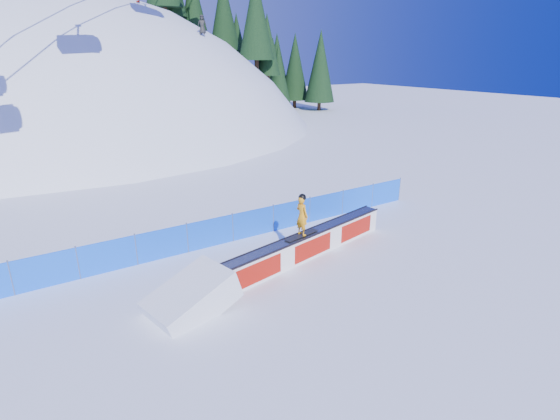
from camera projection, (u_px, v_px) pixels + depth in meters
ground at (270, 294)px, 14.31m from camera, size 160.00×160.00×0.00m
snow_hill at (90, 274)px, 53.45m from camera, size 64.00×64.00×64.00m
treeline at (255, 34)px, 55.49m from camera, size 24.32×11.40×20.79m
safety_fence at (211, 233)px, 17.65m from camera, size 22.05×0.05×1.30m
rail_box at (308, 245)px, 16.76m from camera, size 8.43×2.25×1.02m
snow_ramp at (192, 310)px, 13.43m from camera, size 3.01×2.21×1.70m
snowboarder at (302, 215)px, 16.07m from camera, size 1.59×0.59×1.63m
distant_skiers at (86, 2)px, 35.09m from camera, size 19.58×11.34×7.30m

